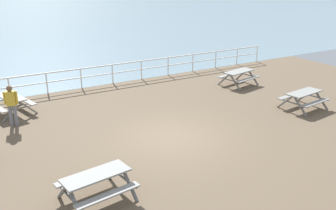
% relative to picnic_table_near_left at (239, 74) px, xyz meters
% --- Properties ---
extents(ground_plane, '(30.00, 24.00, 0.20)m').
position_rel_picnic_table_near_left_xyz_m(ground_plane, '(-6.68, -4.03, -0.68)').
color(ground_plane, brown).
extents(seaward_railing, '(23.07, 0.07, 1.08)m').
position_rel_picnic_table_near_left_xyz_m(seaward_railing, '(-6.68, 3.72, 0.16)').
color(seaward_railing, white).
rests_on(seaward_railing, ground).
extents(picnic_table_near_left, '(2.06, 1.83, 0.80)m').
position_rel_picnic_table_near_left_xyz_m(picnic_table_near_left, '(0.00, 0.00, 0.00)').
color(picnic_table_near_left, gray).
rests_on(picnic_table_near_left, ground).
extents(picnic_table_near_right, '(1.99, 1.75, 0.80)m').
position_rel_picnic_table_near_left_xyz_m(picnic_table_near_right, '(-10.43, -6.43, 0.00)').
color(picnic_table_near_right, gray).
rests_on(picnic_table_near_right, ground).
extents(picnic_table_far_right, '(1.96, 1.72, 0.80)m').
position_rel_picnic_table_near_left_xyz_m(picnic_table_far_right, '(0.04, -4.34, 0.00)').
color(picnic_table_far_right, gray).
rests_on(picnic_table_far_right, ground).
extents(picnic_table_seaward, '(1.91, 2.12, 0.80)m').
position_rel_picnic_table_near_left_xyz_m(picnic_table_seaward, '(-11.34, 1.65, 0.00)').
color(picnic_table_seaward, gray).
rests_on(picnic_table_seaward, ground).
extents(visitor, '(0.51, 0.31, 1.66)m').
position_rel_picnic_table_near_left_xyz_m(visitor, '(-11.50, 0.15, 0.36)').
color(visitor, slate).
rests_on(visitor, ground).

